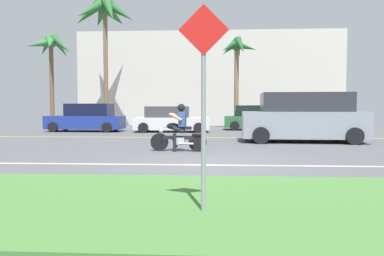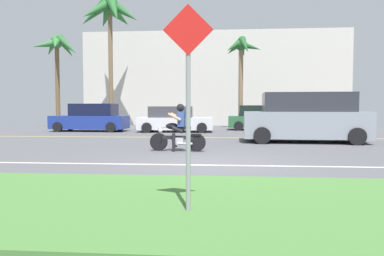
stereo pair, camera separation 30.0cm
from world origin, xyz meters
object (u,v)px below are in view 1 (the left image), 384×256
parked_car_2 (260,118)px  palm_tree_2 (237,54)px  motorcyclist (179,131)px  parked_car_0 (87,119)px  palm_tree_1 (51,50)px  parked_car_1 (171,120)px  palm_tree_0 (104,16)px  street_sign (204,89)px  suv_nearby (303,118)px

parked_car_2 → palm_tree_2: 4.48m
motorcyclist → parked_car_0: size_ratio=0.41×
parked_car_2 → palm_tree_1: bearing=170.4°
parked_car_1 → parked_car_2: parked_car_2 is taller
parked_car_2 → palm_tree_0: size_ratio=0.51×
motorcyclist → street_sign: bearing=-82.0°
palm_tree_0 → palm_tree_2: bearing=-5.3°
street_sign → motorcyclist: bearing=98.0°
motorcyclist → parked_car_0: bearing=123.6°
motorcyclist → parked_car_1: size_ratio=0.42×
motorcyclist → palm_tree_2: palm_tree_2 is taller
parked_car_1 → street_sign: (2.28, -16.00, 0.91)m
parked_car_0 → parked_car_2: size_ratio=0.96×
palm_tree_1 → street_sign: palm_tree_1 is taller
palm_tree_1 → motorcyclist: bearing=-53.5°
suv_nearby → palm_tree_2: palm_tree_2 is taller
parked_car_1 → parked_car_2: bearing=22.9°
palm_tree_1 → palm_tree_0: bearing=-6.0°
suv_nearby → parked_car_0: (-10.89, 5.88, -0.21)m
motorcyclist → palm_tree_0: size_ratio=0.20×
palm_tree_0 → parked_car_1: bearing=-40.1°
parked_car_0 → parked_car_1: 4.90m
palm_tree_1 → parked_car_2: bearing=-9.6°
parked_car_0 → parked_car_1: bearing=-2.1°
parked_car_0 → street_sign: bearing=-66.1°
parked_car_0 → palm_tree_2: bearing=19.9°
parked_car_1 → motorcyclist: bearing=-81.8°
palm_tree_0 → palm_tree_2: palm_tree_0 is taller
parked_car_0 → suv_nearby: bearing=-28.4°
street_sign → suv_nearby: bearing=70.2°
motorcyclist → palm_tree_0: 16.34m
parked_car_0 → palm_tree_2: size_ratio=0.74×
palm_tree_0 → street_sign: bearing=-70.2°
palm_tree_0 → palm_tree_2: 9.34m
parked_car_0 → palm_tree_0: bearing=91.2°
parked_car_1 → palm_tree_0: bearing=139.9°
parked_car_2 → palm_tree_1: palm_tree_1 is taller
parked_car_1 → street_sign: size_ratio=1.62×
motorcyclist → parked_car_2: (3.94, 11.41, 0.08)m
motorcyclist → parked_car_2: bearing=71.0°
parked_car_0 → palm_tree_2: palm_tree_2 is taller
palm_tree_2 → suv_nearby: bearing=-77.0°
suv_nearby → street_sign: bearing=-109.8°
palm_tree_2 → parked_car_1: bearing=-139.2°
parked_car_0 → street_sign: street_sign is taller
suv_nearby → parked_car_1: bearing=136.4°
palm_tree_0 → palm_tree_1: palm_tree_0 is taller
parked_car_1 → palm_tree_2: palm_tree_2 is taller
motorcyclist → suv_nearby: size_ratio=0.36×
palm_tree_1 → palm_tree_2: (12.79, -1.24, -0.60)m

